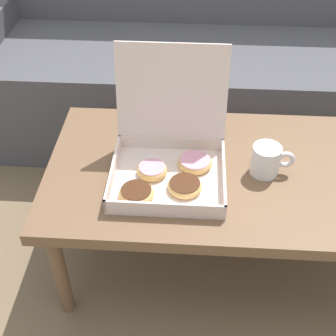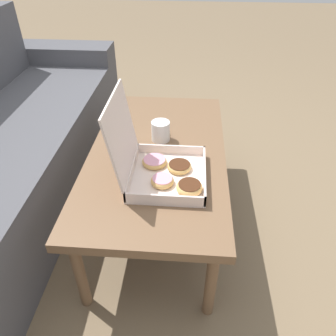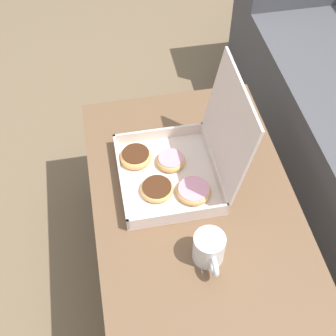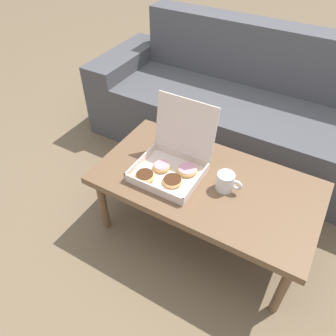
{
  "view_description": "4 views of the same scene",
  "coord_description": "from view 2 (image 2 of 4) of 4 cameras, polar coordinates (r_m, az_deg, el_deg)",
  "views": [
    {
      "loc": [
        -0.13,
        -1.2,
        1.38
      ],
      "look_at": [
        -0.19,
        -0.16,
        0.47
      ],
      "focal_mm": 50.0,
      "sensor_mm": 36.0,
      "label": 1
    },
    {
      "loc": [
        -1.24,
        -0.24,
        1.27
      ],
      "look_at": [
        -0.19,
        -0.16,
        0.47
      ],
      "focal_mm": 35.0,
      "sensor_mm": 36.0,
      "label": 2
    },
    {
      "loc": [
        0.69,
        -0.33,
        1.6
      ],
      "look_at": [
        -0.19,
        -0.16,
        0.47
      ],
      "focal_mm": 50.0,
      "sensor_mm": 36.0,
      "label": 3
    },
    {
      "loc": [
        0.43,
        -1.23,
        1.61
      ],
      "look_at": [
        -0.19,
        -0.16,
        0.47
      ],
      "focal_mm": 35.0,
      "sensor_mm": 36.0,
      "label": 4
    }
  ],
  "objects": [
    {
      "name": "coffee_table",
      "position": [
        1.53,
        -1.83,
        1.74
      ],
      "size": [
        1.15,
        0.62,
        0.42
      ],
      "color": "brown",
      "rests_on": "ground_plane"
    },
    {
      "name": "ground_plane",
      "position": [
        1.79,
        -4.73,
        -8.22
      ],
      "size": [
        12.0,
        12.0,
        0.0
      ],
      "primitive_type": "plane",
      "color": "#756047"
    },
    {
      "name": "pastry_box",
      "position": [
        1.31,
        -1.44,
        0.4
      ],
      "size": [
        0.34,
        0.36,
        0.35
      ],
      "color": "silver",
      "rests_on": "coffee_table"
    },
    {
      "name": "coffee_mug",
      "position": [
        1.57,
        -1.28,
        6.55
      ],
      "size": [
        0.13,
        0.09,
        0.1
      ],
      "color": "white",
      "rests_on": "coffee_table"
    }
  ]
}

